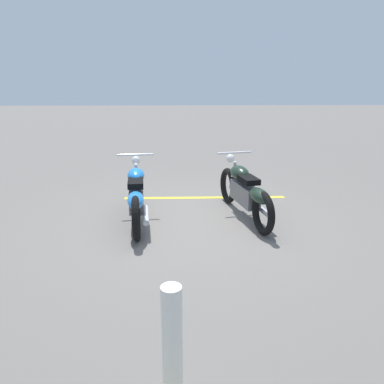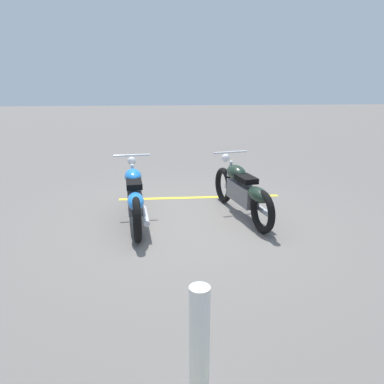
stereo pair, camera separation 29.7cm
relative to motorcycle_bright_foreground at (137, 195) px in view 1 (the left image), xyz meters
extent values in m
plane|color=#66605B|center=(-0.01, 0.89, -0.46)|extent=(60.00, 60.00, 0.00)
torus|color=black|center=(-0.83, -0.09, -0.13)|extent=(0.68, 0.18, 0.67)
torus|color=black|center=(0.72, 0.07, -0.13)|extent=(0.68, 0.18, 0.67)
cube|color=#59595E|center=(-0.01, 0.00, -0.04)|extent=(0.86, 0.30, 0.32)
ellipsoid|color=blue|center=(-0.28, -0.03, 0.26)|extent=(0.55, 0.33, 0.24)
ellipsoid|color=blue|center=(0.56, 0.05, 0.10)|extent=(0.58, 0.30, 0.22)
cube|color=black|center=(0.12, 0.01, 0.24)|extent=(0.46, 0.28, 0.09)
cylinder|color=silver|center=(-0.60, -0.07, 0.13)|extent=(0.27, 0.08, 0.56)
cylinder|color=silver|center=(-0.55, -0.06, 0.56)|extent=(0.10, 0.62, 0.04)
sphere|color=silver|center=(-0.75, -0.08, 0.42)|extent=(0.15, 0.15, 0.15)
cylinder|color=silver|center=(0.38, 0.18, -0.20)|extent=(0.71, 0.16, 0.09)
torus|color=black|center=(-0.96, 1.61, -0.13)|extent=(0.68, 0.25, 0.67)
torus|color=black|center=(0.56, 1.95, -0.13)|extent=(0.68, 0.25, 0.67)
cube|color=#59595E|center=(-0.15, 1.79, -0.04)|extent=(0.87, 0.40, 0.32)
ellipsoid|color=black|center=(-0.42, 1.74, 0.26)|extent=(0.57, 0.39, 0.24)
ellipsoid|color=black|center=(0.40, 1.92, 0.10)|extent=(0.60, 0.36, 0.22)
cube|color=black|center=(-0.03, 1.82, 0.24)|extent=(0.48, 0.33, 0.09)
cylinder|color=silver|center=(-0.74, 1.66, 0.13)|extent=(0.27, 0.11, 0.56)
cylinder|color=silver|center=(-0.69, 1.67, 0.56)|extent=(0.17, 0.61, 0.04)
sphere|color=silver|center=(-0.89, 1.63, 0.42)|extent=(0.15, 0.15, 0.15)
cylinder|color=silver|center=(0.20, 2.02, -0.20)|extent=(0.70, 0.24, 0.09)
cylinder|color=white|center=(3.65, 0.66, 0.03)|extent=(0.14, 0.14, 0.99)
cube|color=yellow|center=(-1.27, 1.19, -0.46)|extent=(0.13, 3.20, 0.01)
camera|label=1|loc=(5.70, 0.73, 1.78)|focal=34.29mm
camera|label=2|loc=(5.68, 0.44, 1.78)|focal=34.29mm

